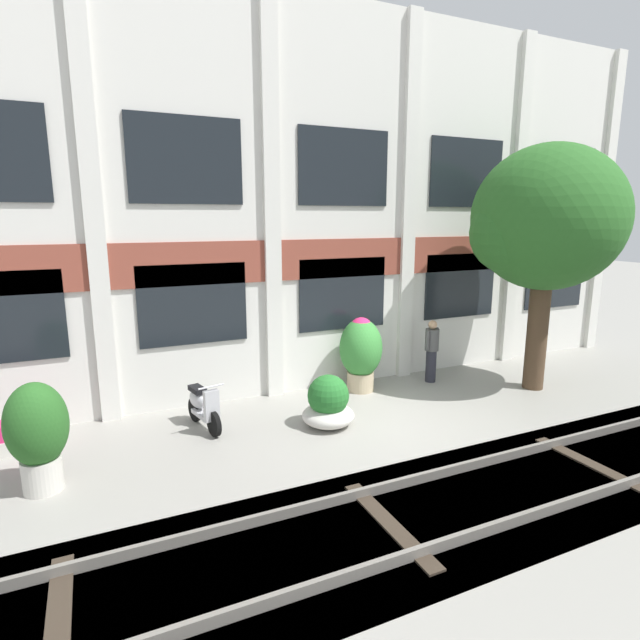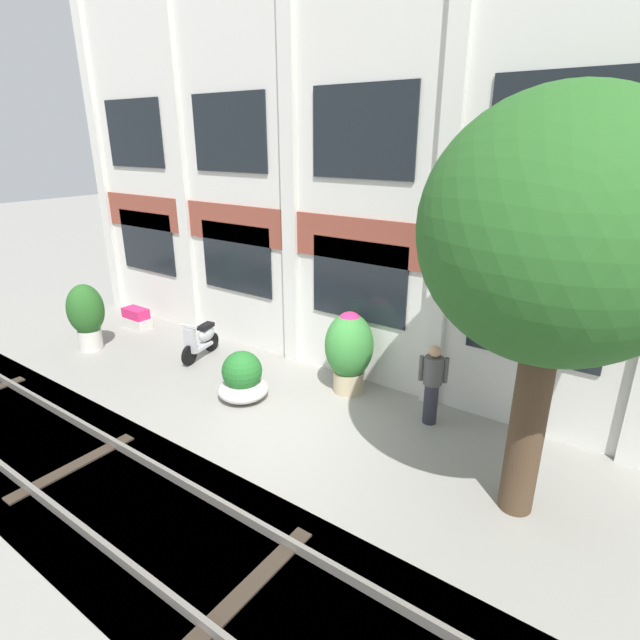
# 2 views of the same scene
# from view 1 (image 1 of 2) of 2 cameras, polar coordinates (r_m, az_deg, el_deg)

# --- Properties ---
(ground_plane) EXTENTS (80.00, 80.00, 0.00)m
(ground_plane) POSITION_cam_1_polar(r_m,az_deg,el_deg) (10.46, 8.84, -11.21)
(ground_plane) COLOR gray
(apartment_facade) EXTENTS (17.98, 0.64, 8.70)m
(apartment_facade) POSITION_cam_1_polar(r_m,az_deg,el_deg) (12.01, 2.16, 13.00)
(apartment_facade) COLOR silver
(apartment_facade) RESTS_ON ground
(rail_tracks) EXTENTS (25.62, 2.80, 0.43)m
(rail_tracks) POSITION_cam_1_polar(r_m,az_deg,el_deg) (8.49, 20.33, -18.56)
(rail_tracks) COLOR #4C473F
(rail_tracks) RESTS_ON ground
(broadleaf_tree) EXTENTS (3.53, 3.36, 5.66)m
(broadleaf_tree) POSITION_cam_1_polar(r_m,az_deg,el_deg) (12.58, 24.52, 10.04)
(broadleaf_tree) COLOR #4C3826
(broadleaf_tree) RESTS_ON ground
(potted_plant_wide_bowl) EXTENTS (1.04, 1.04, 1.03)m
(potted_plant_wide_bowl) POSITION_cam_1_polar(r_m,az_deg,el_deg) (9.93, 0.95, -9.62)
(potted_plant_wide_bowl) COLOR beige
(potted_plant_wide_bowl) RESTS_ON ground
(potted_plant_square_trough) EXTENTS (0.85, 0.46, 0.55)m
(potted_plant_square_trough) POSITION_cam_1_polar(r_m,az_deg,el_deg) (10.39, -30.66, -11.36)
(potted_plant_square_trough) COLOR beige
(potted_plant_square_trough) RESTS_ON ground
(potted_plant_fluted_column) EXTENTS (0.88, 0.88, 1.70)m
(potted_plant_fluted_column) POSITION_cam_1_polar(r_m,az_deg,el_deg) (8.60, -29.59, -11.02)
(potted_plant_fluted_column) COLOR beige
(potted_plant_fluted_column) RESTS_ON ground
(potted_plant_glazed_jar) EXTENTS (1.01, 1.01, 1.77)m
(potted_plant_glazed_jar) POSITION_cam_1_polar(r_m,az_deg,el_deg) (11.74, 4.69, -3.39)
(potted_plant_glazed_jar) COLOR tan
(potted_plant_glazed_jar) RESTS_ON ground
(scooter_near_curb) EXTENTS (0.57, 1.37, 0.98)m
(scooter_near_curb) POSITION_cam_1_polar(r_m,az_deg,el_deg) (10.12, -13.31, -9.53)
(scooter_near_curb) COLOR black
(scooter_near_curb) RESTS_ON ground
(resident_by_doorway) EXTENTS (0.49, 0.34, 1.57)m
(resident_by_doorway) POSITION_cam_1_polar(r_m,az_deg,el_deg) (12.68, 12.64, -3.27)
(resident_by_doorway) COLOR #282833
(resident_by_doorway) RESTS_ON ground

